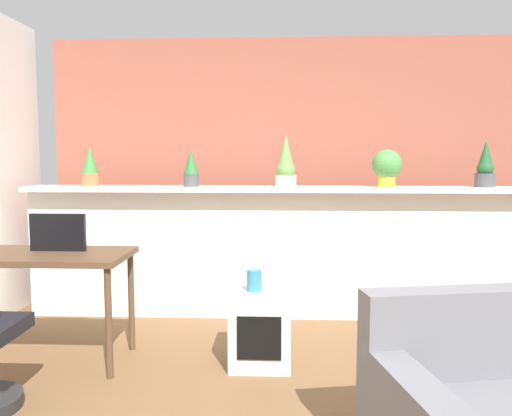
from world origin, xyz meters
name	(u,v)px	position (x,y,z in m)	size (l,w,h in m)	color
divider_wall	(289,255)	(0.00, 2.00, 0.55)	(4.50, 0.16, 1.10)	white
plant_shelf	(289,189)	(0.00, 1.96, 1.12)	(4.50, 0.36, 0.04)	white
brick_wall_behind	(288,171)	(0.00, 2.60, 1.25)	(4.50, 0.10, 2.50)	#9E5442
potted_plant_0	(90,167)	(-1.70, 1.93, 1.30)	(0.15, 0.15, 0.34)	#C66B42
potted_plant_1	(191,168)	(-0.83, 1.93, 1.30)	(0.13, 0.13, 0.32)	#4C4C51
potted_plant_2	(286,165)	(-0.03, 1.97, 1.32)	(0.18, 0.18, 0.44)	silver
potted_plant_3	(387,166)	(0.81, 1.96, 1.31)	(0.25, 0.25, 0.31)	gold
potted_plant_4	(485,167)	(1.63, 1.98, 1.30)	(0.16, 0.16, 0.39)	#4C4C51
desk	(46,265)	(-1.64, 0.91, 0.67)	(1.10, 0.60, 0.75)	brown
tv_monitor	(58,232)	(-1.59, 0.99, 0.88)	(0.38, 0.04, 0.26)	black
side_cube_shelf	(260,328)	(-0.20, 0.93, 0.25)	(0.40, 0.41, 0.50)	silver
vase_on_shelf	(254,281)	(-0.25, 0.93, 0.57)	(0.10, 0.10, 0.14)	teal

